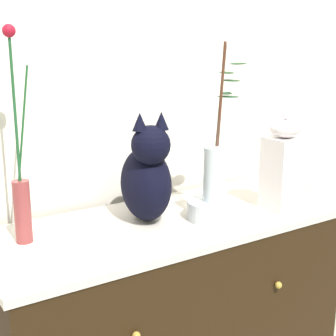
{
  "coord_description": "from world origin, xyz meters",
  "views": [
    {
      "loc": [
        -0.86,
        -1.32,
        1.51
      ],
      "look_at": [
        0.0,
        0.0,
        1.11
      ],
      "focal_mm": 53.12,
      "sensor_mm": 36.0,
      "label": 1
    }
  ],
  "objects_px": {
    "jar_lidded_porcelain": "(283,166)",
    "cat_sitting": "(147,177)",
    "vase_slim_green": "(21,192)",
    "bowl_porcelain": "(213,210)",
    "vase_glass_clear": "(216,165)"
  },
  "relations": [
    {
      "from": "cat_sitting",
      "to": "jar_lidded_porcelain",
      "type": "distance_m",
      "value": 0.49
    },
    {
      "from": "vase_slim_green",
      "to": "vase_glass_clear",
      "type": "bearing_deg",
      "value": -13.63
    },
    {
      "from": "vase_slim_green",
      "to": "vase_glass_clear",
      "type": "xyz_separation_m",
      "value": [
        0.6,
        -0.15,
        0.03
      ]
    },
    {
      "from": "bowl_porcelain",
      "to": "vase_glass_clear",
      "type": "bearing_deg",
      "value": -12.16
    },
    {
      "from": "cat_sitting",
      "to": "vase_slim_green",
      "type": "bearing_deg",
      "value": 175.04
    },
    {
      "from": "jar_lidded_porcelain",
      "to": "cat_sitting",
      "type": "bearing_deg",
      "value": 160.85
    },
    {
      "from": "bowl_porcelain",
      "to": "cat_sitting",
      "type": "bearing_deg",
      "value": 150.59
    },
    {
      "from": "cat_sitting",
      "to": "bowl_porcelain",
      "type": "height_order",
      "value": "cat_sitting"
    },
    {
      "from": "cat_sitting",
      "to": "bowl_porcelain",
      "type": "distance_m",
      "value": 0.25
    },
    {
      "from": "bowl_porcelain",
      "to": "jar_lidded_porcelain",
      "type": "bearing_deg",
      "value": -10.62
    },
    {
      "from": "cat_sitting",
      "to": "vase_slim_green",
      "type": "relative_size",
      "value": 0.65
    },
    {
      "from": "cat_sitting",
      "to": "vase_slim_green",
      "type": "height_order",
      "value": "vase_slim_green"
    },
    {
      "from": "cat_sitting",
      "to": "bowl_porcelain",
      "type": "bearing_deg",
      "value": -29.41
    },
    {
      "from": "cat_sitting",
      "to": "vase_slim_green",
      "type": "xyz_separation_m",
      "value": [
        -0.4,
        0.04,
        0.01
      ]
    },
    {
      "from": "cat_sitting",
      "to": "bowl_porcelain",
      "type": "relative_size",
      "value": 2.29
    }
  ]
}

